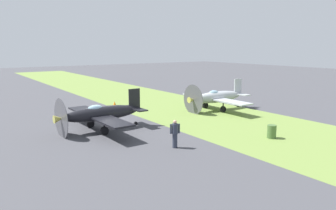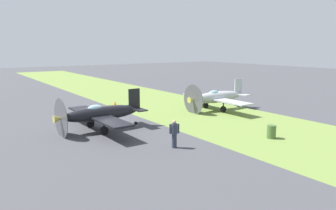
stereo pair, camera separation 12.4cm
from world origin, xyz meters
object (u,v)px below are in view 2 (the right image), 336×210
airplane_lead (100,114)px  ground_crew_chief (174,133)px  fuel_drum (271,132)px  airplane_wingman (217,97)px  runway_marker_cone (115,103)px

airplane_lead → ground_crew_chief: size_ratio=4.86×
fuel_drum → ground_crew_chief: bearing=73.4°
fuel_drum → airplane_lead: bearing=45.9°
airplane_wingman → fuel_drum: airplane_wingman is taller
ground_crew_chief → airplane_lead: bearing=128.2°
airplane_lead → airplane_wingman: airplane_wingman is taller
ground_crew_chief → fuel_drum: (-1.97, -6.60, -0.46)m
fuel_drum → runway_marker_cone: (17.24, 3.38, -0.23)m
airplane_wingman → fuel_drum: size_ratio=9.35×
fuel_drum → runway_marker_cone: bearing=11.1°
fuel_drum → runway_marker_cone: size_ratio=2.05×
ground_crew_chief → runway_marker_cone: size_ratio=3.93×
airplane_wingman → fuel_drum: (-9.49, 3.76, -0.81)m
airplane_lead → ground_crew_chief: (-6.42, -2.07, -0.35)m
airplane_lead → runway_marker_cone: (8.85, -5.28, -1.04)m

